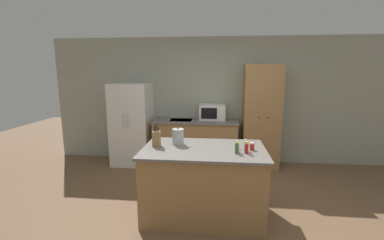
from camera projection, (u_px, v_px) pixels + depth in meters
name	position (u px, v px, depth m)	size (l,w,h in m)	color
ground_plane	(221.00, 219.00, 3.35)	(14.00, 14.00, 0.00)	brown
wall_back	(221.00, 101.00, 5.39)	(7.20, 0.06, 2.60)	#9EA393
refrigerator	(132.00, 124.00, 5.30)	(0.76, 0.70, 1.67)	white
back_counter	(196.00, 143.00, 5.25)	(1.70, 0.68, 0.94)	#9E7547
pantry_cabinet	(261.00, 117.00, 5.06)	(0.70, 0.58, 2.04)	#9E7547
kitchen_island	(204.00, 181.00, 3.41)	(1.59, 0.99, 0.92)	#9E7547
microwave	(212.00, 112.00, 5.22)	(0.52, 0.37, 0.31)	white
knife_block	(156.00, 138.00, 3.39)	(0.10, 0.09, 0.31)	#9E7547
spice_bottle_tall_dark	(252.00, 146.00, 3.24)	(0.06, 0.06, 0.10)	#B2281E
spice_bottle_short_red	(247.00, 148.00, 3.10)	(0.05, 0.05, 0.15)	#B2281E
spice_bottle_amber_oil	(237.00, 148.00, 3.09)	(0.04, 0.04, 0.16)	#337033
spice_bottle_green_herb	(245.00, 145.00, 3.21)	(0.04, 0.04, 0.15)	beige
spice_bottle_pale_salt	(237.00, 146.00, 3.29)	(0.04, 0.04, 0.09)	#563319
spice_bottle_orange_cap	(238.00, 148.00, 3.15)	(0.04, 0.04, 0.12)	beige
kettle	(178.00, 137.00, 3.48)	(0.16, 0.16, 0.24)	#B2B5B7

